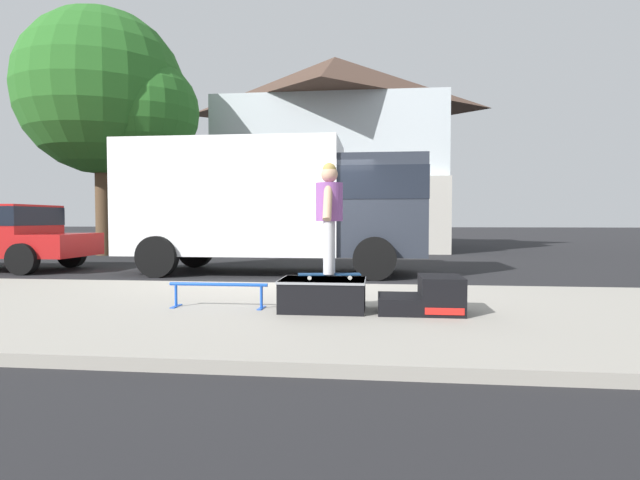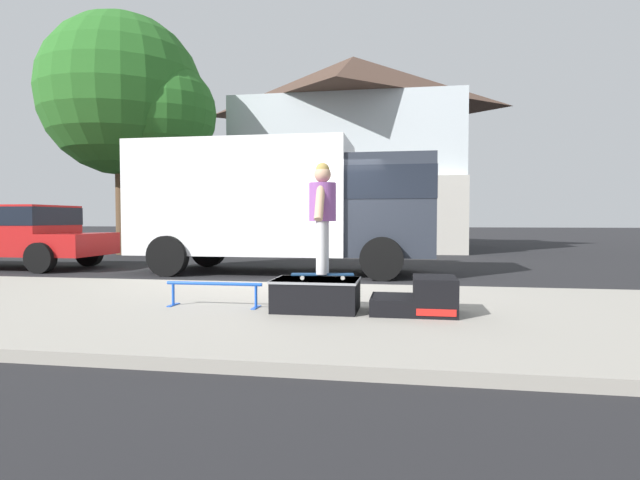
{
  "view_description": "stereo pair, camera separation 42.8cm",
  "coord_description": "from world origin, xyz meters",
  "px_view_note": "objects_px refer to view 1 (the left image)",
  "views": [
    {
      "loc": [
        1.33,
        -9.44,
        1.27
      ],
      "look_at": [
        0.45,
        -1.65,
        0.94
      ],
      "focal_mm": 28.42,
      "sensor_mm": 36.0,
      "label": 1
    },
    {
      "loc": [
        1.75,
        -9.38,
        1.27
      ],
      "look_at": [
        0.45,
        -1.65,
        0.94
      ],
      "focal_mm": 28.42,
      "sensor_mm": 36.0,
      "label": 2
    }
  ],
  "objects_px": {
    "box_truck": "(275,200)",
    "street_tree_main": "(111,97)",
    "skate_box": "(323,294)",
    "skateboard": "(329,275)",
    "skater_kid": "(329,209)",
    "kicker_ramp": "(428,297)",
    "grind_rail": "(218,289)"
  },
  "relations": [
    {
      "from": "box_truck",
      "to": "street_tree_main",
      "type": "bearing_deg",
      "value": 143.23
    },
    {
      "from": "box_truck",
      "to": "skate_box",
      "type": "bearing_deg",
      "value": -72.41
    },
    {
      "from": "box_truck",
      "to": "street_tree_main",
      "type": "xyz_separation_m",
      "value": [
        -6.78,
        5.06,
        3.76
      ]
    },
    {
      "from": "skate_box",
      "to": "skateboard",
      "type": "height_order",
      "value": "skateboard"
    },
    {
      "from": "skater_kid",
      "to": "skateboard",
      "type": "bearing_deg",
      "value": 94.76
    },
    {
      "from": "kicker_ramp",
      "to": "skate_box",
      "type": "bearing_deg",
      "value": 179.98
    },
    {
      "from": "skateboard",
      "to": "street_tree_main",
      "type": "relative_size",
      "value": 0.09
    },
    {
      "from": "kicker_ramp",
      "to": "street_tree_main",
      "type": "relative_size",
      "value": 0.12
    },
    {
      "from": "kicker_ramp",
      "to": "box_truck",
      "type": "distance_m",
      "value": 6.31
    },
    {
      "from": "kicker_ramp",
      "to": "street_tree_main",
      "type": "xyz_separation_m",
      "value": [
        -9.77,
        10.43,
        5.16
      ]
    },
    {
      "from": "kicker_ramp",
      "to": "box_truck",
      "type": "bearing_deg",
      "value": 119.13
    },
    {
      "from": "kicker_ramp",
      "to": "grind_rail",
      "type": "distance_m",
      "value": 2.66
    },
    {
      "from": "skater_kid",
      "to": "box_truck",
      "type": "distance_m",
      "value": 5.66
    },
    {
      "from": "kicker_ramp",
      "to": "skater_kid",
      "type": "relative_size",
      "value": 0.74
    },
    {
      "from": "skate_box",
      "to": "skater_kid",
      "type": "bearing_deg",
      "value": 4.43
    },
    {
      "from": "skateboard",
      "to": "skater_kid",
      "type": "xyz_separation_m",
      "value": [
        0.0,
        -0.0,
        0.82
      ]
    },
    {
      "from": "box_truck",
      "to": "skateboard",
      "type": "bearing_deg",
      "value": -71.64
    },
    {
      "from": "skater_kid",
      "to": "box_truck",
      "type": "xyz_separation_m",
      "value": [
        -1.78,
        5.36,
        0.31
      ]
    },
    {
      "from": "skate_box",
      "to": "street_tree_main",
      "type": "height_order",
      "value": "street_tree_main"
    },
    {
      "from": "skate_box",
      "to": "skateboard",
      "type": "xyz_separation_m",
      "value": [
        0.08,
        0.01,
        0.24
      ]
    },
    {
      "from": "grind_rail",
      "to": "kicker_ramp",
      "type": "bearing_deg",
      "value": -1.02
    },
    {
      "from": "kicker_ramp",
      "to": "grind_rail",
      "type": "relative_size",
      "value": 0.78
    },
    {
      "from": "skateboard",
      "to": "skater_kid",
      "type": "height_order",
      "value": "skater_kid"
    },
    {
      "from": "skateboard",
      "to": "box_truck",
      "type": "xyz_separation_m",
      "value": [
        -1.78,
        5.36,
        1.13
      ]
    },
    {
      "from": "kicker_ramp",
      "to": "skater_kid",
      "type": "xyz_separation_m",
      "value": [
        -1.21,
        0.01,
        1.09
      ]
    },
    {
      "from": "skate_box",
      "to": "kicker_ramp",
      "type": "bearing_deg",
      "value": -0.02
    },
    {
      "from": "skate_box",
      "to": "grind_rail",
      "type": "bearing_deg",
      "value": 178.04
    },
    {
      "from": "grind_rail",
      "to": "street_tree_main",
      "type": "bearing_deg",
      "value": 124.39
    },
    {
      "from": "kicker_ramp",
      "to": "grind_rail",
      "type": "bearing_deg",
      "value": 178.98
    },
    {
      "from": "skate_box",
      "to": "skater_kid",
      "type": "xyz_separation_m",
      "value": [
        0.08,
        0.01,
        1.06
      ]
    },
    {
      "from": "skateboard",
      "to": "skater_kid",
      "type": "relative_size",
      "value": 0.58
    },
    {
      "from": "skate_box",
      "to": "skateboard",
      "type": "relative_size",
      "value": 1.33
    }
  ]
}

